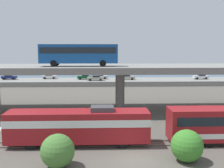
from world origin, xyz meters
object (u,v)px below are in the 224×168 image
Objects in this scene: parked_car_2 at (9,77)px; parked_car_6 at (201,77)px; parked_car_1 at (96,78)px; parked_car_4 at (100,76)px; parked_car_3 at (85,77)px; parked_car_5 at (49,76)px; train_locomotive at (71,125)px; parked_car_0 at (127,77)px; transit_bus_on_overpass at (79,53)px.

parked_car_2 is 56.99m from parked_car_6.
parked_car_1 is 1.08× the size of parked_car_4.
parked_car_1 is 1.08× the size of parked_car_3.
parked_car_1 is at bearing -20.49° from parked_car_5.
parked_car_5 is at bearing -3.29° from parked_car_6.
parked_car_1 and parked_car_5 have the same top height.
train_locomotive is at bearing -76.73° from parked_car_5.
parked_car_4 is (-7.89, 2.21, -0.00)m from parked_car_0.
transit_bus_on_overpass is 49.97m from parked_car_6.
parked_car_1 is at bearing -8.26° from parked_car_2.
train_locomotive reaches higher than parked_car_2.
parked_car_1 is 1.07× the size of parked_car_6.
parked_car_6 is (56.98, -1.07, 0.00)m from parked_car_2.
parked_car_2 is (-24.15, 51.98, -0.06)m from train_locomotive.
parked_car_0 is at bearing -7.89° from parked_car_5.
parked_car_4 is at bearing -3.05° from parked_car_6.
parked_car_0 is 9.43m from parked_car_1.
train_locomotive is 51.41m from parked_car_0.
parked_car_0 is at bearing 174.05° from parked_car_3.
parked_car_2 is at bearing 122.31° from transit_bus_on_overpass.
parked_car_0 and parked_car_1 have the same top height.
parked_car_5 is (-12.62, 53.52, -0.06)m from train_locomotive.
parked_car_2 is at bearing -8.26° from parked_car_1.
transit_bus_on_overpass reaches higher than parked_car_3.
parked_car_5 is at bearing -10.10° from parked_car_3.
parked_car_5 is at bearing -76.73° from train_locomotive.
parked_car_1 is 1.07× the size of parked_car_5.
parked_car_5 is at bearing 107.45° from transit_bus_on_overpass.
parked_car_1 is at bearing 134.37° from parked_car_3.
parked_car_2 is 26.92m from parked_car_4.
parked_car_6 is (31.39, 2.64, -0.00)m from parked_car_1.
parked_car_0 is at bearing 1.57° from parked_car_6.
train_locomotive reaches higher than parked_car_1.
parked_car_0 and parked_car_5 have the same top height.
parked_car_1 is 31.50m from parked_car_6.
parked_car_1 and parked_car_3 have the same top height.
parked_car_4 is at bearing 1.12° from parked_car_2.
parked_car_0 is 1.05× the size of parked_car_2.
parked_car_4 and parked_car_5 have the same top height.
parked_car_0 is (10.65, 50.30, -0.06)m from train_locomotive.
train_locomotive is 54.99m from parked_car_5.
parked_car_1 is at bearing 4.81° from parked_car_6.
parked_car_2 is (-23.88, 37.76, -7.48)m from transit_bus_on_overpass.
parked_car_2 is at bearing 177.23° from parked_car_0.
train_locomotive is at bearing -101.96° from parked_car_0.
parked_car_0 is 0.95× the size of parked_car_1.
train_locomotive is at bearing -88.92° from transit_bus_on_overpass.
transit_bus_on_overpass is 2.77× the size of parked_car_6.
parked_car_5 is 45.52m from parked_car_6.
parked_car_4 is at bearing -168.78° from parked_car_3.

